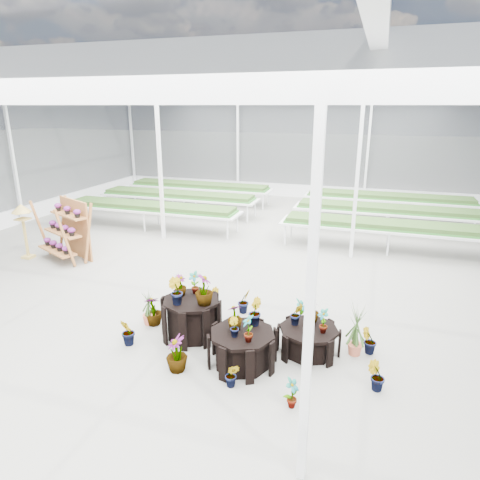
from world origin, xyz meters
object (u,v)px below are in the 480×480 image
(plinth_tall, at_px, (191,318))
(bird_table, at_px, (25,231))
(plinth_mid, at_px, (242,348))
(shelf_rack, at_px, (64,231))
(plinth_low, at_px, (308,340))

(plinth_tall, xyz_separation_m, bird_table, (-6.25, 2.52, 0.42))
(plinth_mid, bearing_deg, shelf_rack, 151.84)
(shelf_rack, bearing_deg, plinth_tall, -3.90)
(plinth_low, bearing_deg, plinth_mid, -145.01)
(bird_table, bearing_deg, plinth_mid, -28.16)
(plinth_low, bearing_deg, bird_table, 164.02)
(shelf_rack, bearing_deg, plinth_low, 4.49)
(plinth_low, relative_size, shelf_rack, 0.64)
(shelf_rack, relative_size, bird_table, 1.06)
(plinth_tall, distance_m, plinth_low, 2.21)
(bird_table, bearing_deg, shelf_rack, 7.94)
(plinth_tall, xyz_separation_m, shelf_rack, (-5.13, 2.79, 0.47))
(plinth_tall, distance_m, shelf_rack, 5.85)
(plinth_tall, relative_size, plinth_low, 1.03)
(plinth_mid, height_order, plinth_low, plinth_mid)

